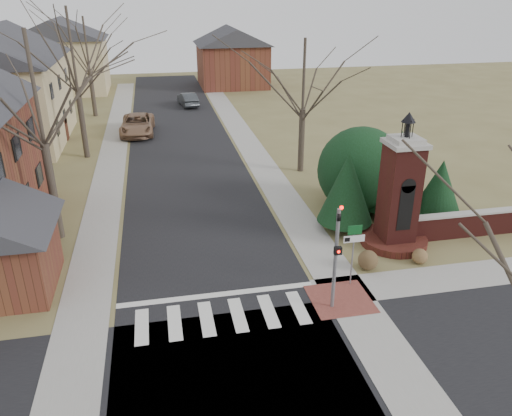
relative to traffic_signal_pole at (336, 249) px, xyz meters
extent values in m
plane|color=brown|center=(-4.30, -0.57, -2.59)|extent=(120.00, 120.00, 0.00)
cube|color=black|center=(-4.30, 21.43, -2.58)|extent=(8.00, 70.00, 0.01)
cube|color=black|center=(-4.30, -3.57, -2.58)|extent=(120.00, 8.00, 0.01)
cube|color=silver|center=(-4.30, 0.23, -2.58)|extent=(8.00, 2.20, 0.02)
cube|color=silver|center=(-4.30, 1.73, -2.58)|extent=(8.00, 0.35, 0.02)
cube|color=gray|center=(0.90, 21.43, -2.58)|extent=(2.00, 60.00, 0.02)
cube|color=gray|center=(-9.50, 21.43, -2.58)|extent=(2.00, 60.00, 0.02)
cube|color=brown|center=(0.50, 0.43, -2.57)|extent=(2.40, 2.40, 0.02)
cylinder|color=slate|center=(0.00, 0.03, -0.49)|extent=(0.14, 0.14, 4.20)
imported|color=black|center=(0.00, 0.03, 1.46)|extent=(0.15, 0.18, 0.90)
sphere|color=#FF0C05|center=(0.00, -0.19, 1.76)|extent=(0.14, 0.14, 0.14)
cube|color=black|center=(0.00, -0.15, 0.01)|extent=(0.28, 0.16, 0.30)
sphere|color=#FF0C05|center=(0.00, -0.24, 0.01)|extent=(0.11, 0.11, 0.11)
cylinder|color=slate|center=(1.30, 1.43, -1.29)|extent=(0.06, 0.06, 2.60)
cube|color=silver|center=(1.30, 1.41, -0.44)|extent=(0.90, 0.03, 0.30)
cube|color=black|center=(1.00, 1.39, -0.44)|extent=(0.22, 0.02, 0.18)
cube|color=#104B1E|center=(1.30, 1.41, -0.04)|extent=(0.60, 0.03, 0.40)
cylinder|color=#521C18|center=(4.70, 4.43, -2.41)|extent=(3.20, 3.20, 0.36)
cube|color=#521C18|center=(4.70, 4.43, -0.09)|extent=(1.50, 1.50, 5.00)
cube|color=black|center=(4.70, 3.71, -0.39)|extent=(0.70, 0.10, 2.20)
cube|color=gray|center=(4.70, 4.43, 2.46)|extent=(1.70, 1.70, 0.20)
cube|color=gray|center=(4.70, 4.43, 2.66)|extent=(1.30, 1.30, 0.20)
cylinder|color=black|center=(4.70, 4.43, 3.06)|extent=(0.20, 0.20, 0.60)
cone|color=black|center=(4.70, 4.43, 3.66)|extent=(0.64, 0.64, 0.45)
cube|color=#521C18|center=(9.20, 4.43, -1.99)|extent=(7.50, 0.40, 1.20)
cube|color=gray|center=(9.20, 4.43, -1.34)|extent=(7.50, 0.50, 0.10)
cube|color=#D1B28B|center=(-17.80, 26.43, 0.61)|extent=(9.00, 12.00, 6.40)
cube|color=brown|center=(-12.80, 3.93, -1.19)|extent=(4.00, 4.00, 2.80)
cube|color=#D1B28B|center=(-16.30, 47.43, 0.41)|extent=(10.00, 8.00, 6.00)
cube|color=#D1B28B|center=(-19.10, 45.83, 4.40)|extent=(0.75, 0.75, 3.08)
cube|color=brown|center=(3.70, 47.43, -0.09)|extent=(8.00, 8.00, 5.00)
cube|color=brown|center=(1.46, 45.83, 3.31)|extent=(0.75, 0.75, 2.80)
cylinder|color=#473D33|center=(2.90, 6.43, -2.34)|extent=(0.20, 0.20, 0.50)
cone|color=black|center=(2.90, 6.43, -0.29)|extent=(2.80, 2.80, 3.60)
cylinder|color=#473D33|center=(6.20, 7.63, -2.34)|extent=(0.20, 0.20, 0.50)
cone|color=black|center=(6.20, 7.63, 0.01)|extent=(3.40, 3.40, 4.20)
cylinder|color=#473D33|center=(8.20, 6.63, -2.34)|extent=(0.20, 0.20, 0.50)
cone|color=black|center=(8.20, 6.63, -0.69)|extent=(2.40, 2.40, 2.80)
sphere|color=black|center=(4.70, 8.93, -0.19)|extent=(4.80, 4.80, 4.80)
cylinder|color=#473D33|center=(-11.30, 8.43, -0.17)|extent=(0.40, 0.40, 4.83)
cylinder|color=#473D33|center=(-11.30, 21.43, -0.07)|extent=(0.40, 0.40, 5.04)
cylinder|color=#473D33|center=(-11.80, 34.43, -0.38)|extent=(0.40, 0.40, 4.41)
cylinder|color=#473D33|center=(3.20, 15.43, -0.49)|extent=(0.40, 0.40, 4.20)
imported|color=#8F6A4E|center=(-7.70, 27.09, -1.78)|extent=(2.95, 5.91, 1.61)
imported|color=#373B3F|center=(-2.70, 36.96, -1.89)|extent=(2.07, 4.39, 1.39)
sphere|color=brown|center=(2.50, 2.43, -2.14)|extent=(0.89, 0.89, 0.89)
sphere|color=brown|center=(5.00, 2.43, -2.23)|extent=(0.70, 0.70, 0.70)
camera|label=1|loc=(-6.18, -15.30, 8.92)|focal=35.00mm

